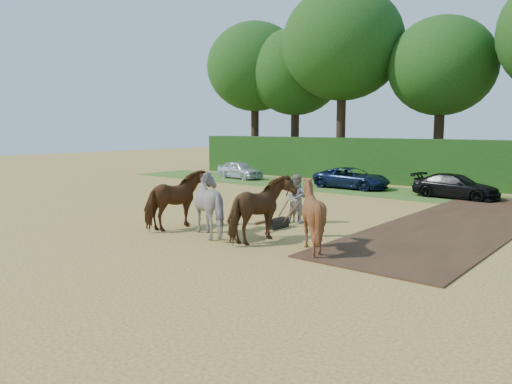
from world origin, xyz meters
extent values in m
plane|color=gold|center=(0.00, 0.00, 0.00)|extent=(120.00, 120.00, 0.00)
cube|color=#472D1C|center=(1.50, 7.00, 0.03)|extent=(4.50, 17.00, 0.05)
cube|color=#38601E|center=(0.00, 14.00, 0.01)|extent=(50.00, 5.00, 0.03)
cube|color=#14380F|center=(0.00, 18.50, 1.50)|extent=(46.00, 1.60, 3.00)
imported|color=#9D977B|center=(-3.48, 2.98, 0.96)|extent=(1.17, 1.18, 1.93)
imported|color=#262B33|center=(-5.23, 5.12, 0.77)|extent=(0.48, 0.94, 1.55)
imported|color=brown|center=(-6.32, -0.79, 1.09)|extent=(1.18, 2.59, 2.18)
imported|color=#B8AFA5|center=(-4.45, -0.63, 1.09)|extent=(2.17, 1.86, 2.18)
imported|color=brown|center=(-2.59, -0.47, 1.09)|extent=(1.18, 2.59, 2.18)
imported|color=brown|center=(-0.72, -0.31, 1.09)|extent=(1.77, 1.99, 2.19)
cube|color=black|center=(-3.53, 1.71, 0.18)|extent=(0.37, 0.94, 0.36)
cube|color=brown|center=(-3.52, 1.09, 0.36)|extent=(0.11, 1.45, 0.10)
cylinder|color=brown|center=(-3.76, 2.28, 0.57)|extent=(0.21, 1.06, 0.77)
cylinder|color=brown|center=(-3.30, 2.28, 0.57)|extent=(0.21, 1.06, 0.77)
imported|color=gray|center=(-3.53, 2.96, 0.91)|extent=(0.67, 0.44, 1.82)
imported|color=silver|center=(-16.44, 14.26, 0.65)|extent=(3.99, 2.02, 1.30)
imported|color=#14203F|center=(-7.24, 14.19, 0.65)|extent=(4.67, 2.15, 1.30)
imported|color=black|center=(-0.94, 13.94, 0.65)|extent=(4.56, 2.08, 1.29)
cylinder|color=#382616|center=(-21.00, 21.50, 2.93)|extent=(0.70, 0.70, 5.85)
ellipsoid|color=#163F11|center=(-21.00, 21.50, 9.00)|extent=(8.40, 8.40, 7.73)
cylinder|color=#382616|center=(-17.00, 22.00, 2.70)|extent=(0.70, 0.70, 5.40)
ellipsoid|color=#163F11|center=(-17.00, 22.00, 8.32)|extent=(7.80, 7.80, 7.18)
cylinder|color=#382616|center=(-12.00, 21.00, 3.26)|extent=(0.70, 0.70, 6.53)
ellipsoid|color=#163F11|center=(-12.00, 21.00, 9.97)|extent=(9.20, 9.20, 8.46)
cylinder|color=#382616|center=(-5.00, 22.50, 2.59)|extent=(0.70, 0.70, 5.17)
ellipsoid|color=#163F11|center=(-5.00, 22.50, 7.95)|extent=(7.40, 7.40, 6.81)
camera|label=1|loc=(7.53, -13.02, 3.77)|focal=35.00mm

